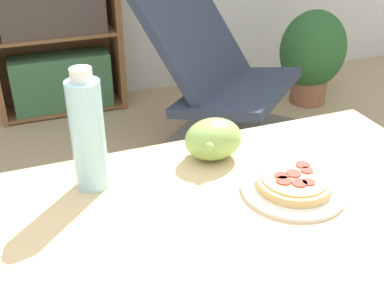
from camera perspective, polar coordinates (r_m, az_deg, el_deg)
The scene contains 7 objects.
dining_table at distance 1.01m, azimuth 4.78°, elevation -15.64°, with size 1.16×0.80×0.75m.
pizza_on_plate at distance 1.07m, azimuth 11.96°, elevation -4.77°, with size 0.23×0.23×0.04m.
grape_bunch at distance 1.16m, azimuth 2.46°, elevation 0.55°, with size 0.14×0.12×0.10m.
drink_bottle at distance 1.04m, azimuth -12.25°, elevation 1.22°, with size 0.07×0.07×0.27m.
lounge_chair_far at distance 2.66m, azimuth 3.60°, elevation 5.37°, with size 0.96×1.02×0.88m.
bookshelf at distance 3.10m, azimuth -16.46°, elevation 15.91°, with size 0.79×0.29×1.50m.
potted_plant_floor at distance 3.31m, azimuth 14.09°, elevation 10.29°, with size 0.45×0.38×0.63m.
Camera 1 is at (-0.22, -0.58, 1.35)m, focal length 45.00 mm.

